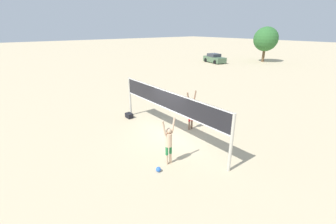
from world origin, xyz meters
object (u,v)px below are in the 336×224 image
at_px(volleyball_net, 168,105).
at_px(gear_bag, 129,116).
at_px(player_spiker, 169,141).
at_px(volleyball, 158,169).
at_px(parked_car_near, 214,59).
at_px(tree_left_cluster, 266,39).
at_px(player_blocker, 191,110).

xyz_separation_m(volleyball_net, gear_bag, (-3.62, -0.35, -1.64)).
distance_m(volleyball_net, player_spiker, 2.70).
distance_m(player_spiker, volleyball, 1.23).
bearing_deg(parked_car_near, volleyball_net, -40.91).
distance_m(parked_car_near, tree_left_cluster, 9.04).
bearing_deg(player_blocker, volleyball, 29.32).
relative_size(volleyball_net, player_spiker, 3.91).
height_order(player_blocker, volleyball, player_blocker).
bearing_deg(gear_bag, volleyball_net, 5.52).
relative_size(volleyball_net, parked_car_near, 1.83).
height_order(volleyball_net, gear_bag, volleyball_net).
bearing_deg(player_blocker, gear_bag, -62.47).
height_order(parked_car_near, tree_left_cluster, tree_left_cluster).
bearing_deg(parked_car_near, tree_left_cluster, 71.78).
height_order(volleyball_net, player_blocker, volleyball_net).
xyz_separation_m(volleyball_net, player_spiker, (2.06, -1.60, -0.70)).
height_order(volleyball_net, player_spiker, volleyball_net).
xyz_separation_m(volleyball, parked_car_near, (-18.59, 25.02, 0.55)).
distance_m(player_blocker, gear_bag, 4.31).
distance_m(gear_bag, parked_car_near, 26.35).
xyz_separation_m(gear_bag, tree_left_cluster, (-8.24, 30.33, 3.52)).
bearing_deg(volleyball, volleyball_net, 134.67).
bearing_deg(volleyball_net, player_blocker, 86.74).
relative_size(volleyball_net, player_blocker, 3.61).
xyz_separation_m(player_blocker, tree_left_cluster, (-11.95, 28.40, 2.48)).
relative_size(player_spiker, volleyball, 9.85).
xyz_separation_m(volleyball_net, parked_car_near, (-16.32, 22.73, -1.13)).
bearing_deg(volleyball, tree_left_cluster, 113.64).
distance_m(volleyball_net, tree_left_cluster, 32.30).
bearing_deg(player_spiker, parked_car_near, 37.09).
relative_size(gear_bag, tree_left_cluster, 0.09).
bearing_deg(volleyball_net, gear_bag, -174.48).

